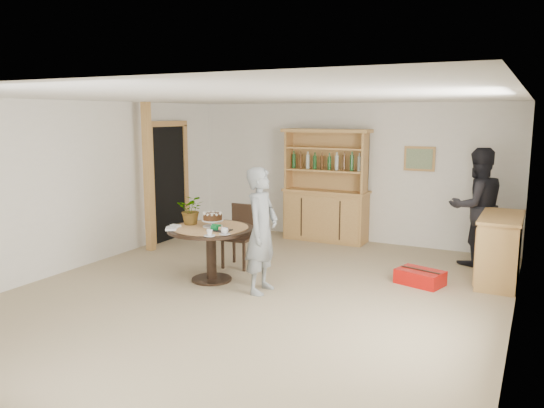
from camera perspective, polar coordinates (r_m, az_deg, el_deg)
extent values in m
plane|color=tan|center=(6.93, -1.81, -9.74)|extent=(7.00, 7.00, 0.00)
cube|color=white|center=(9.81, 8.07, 3.39)|extent=(6.00, 0.04, 2.50)
cube|color=white|center=(4.00, -27.02, -6.61)|extent=(6.00, 0.04, 2.50)
cube|color=white|center=(8.47, -19.94, 1.94)|extent=(0.04, 7.00, 2.50)
cube|color=white|center=(5.82, 24.98, -1.65)|extent=(0.04, 7.00, 2.50)
cube|color=white|center=(6.54, -1.93, 11.39)|extent=(6.00, 7.00, 0.04)
cube|color=tan|center=(9.41, 15.58, 4.71)|extent=(0.52, 0.03, 0.42)
cube|color=#59724C|center=(9.39, 15.56, 4.71)|extent=(0.44, 0.02, 0.34)
cube|color=black|center=(9.92, -11.21, 2.21)|extent=(0.10, 0.90, 2.10)
cube|color=tan|center=(9.52, -12.97, 1.85)|extent=(0.12, 0.10, 2.10)
cube|color=tan|center=(10.30, -9.40, 2.54)|extent=(0.12, 0.10, 2.10)
cube|color=tan|center=(9.83, -11.32, 8.46)|extent=(0.12, 1.10, 0.10)
cube|color=tan|center=(9.13, -13.16, 2.78)|extent=(0.12, 0.12, 2.50)
cube|color=tan|center=(9.78, 5.80, -1.31)|extent=(1.50, 0.50, 0.90)
cube|color=tan|center=(9.71, 5.85, 1.41)|extent=(1.56, 0.54, 0.04)
cube|color=tan|center=(9.74, 6.12, 4.69)|extent=(1.50, 0.04, 1.06)
cube|color=tan|center=(9.88, 1.84, 4.81)|extent=(0.04, 0.34, 1.06)
cube|color=tan|center=(9.36, 9.97, 4.40)|extent=(0.04, 0.34, 1.06)
cube|color=tan|center=(9.61, 5.78, 3.62)|extent=(1.44, 0.32, 0.03)
cube|color=tan|center=(9.58, 5.82, 6.00)|extent=(1.44, 0.32, 0.03)
cube|color=tan|center=(9.57, 5.85, 7.85)|extent=(1.62, 0.40, 0.06)
cylinder|color=#194C1E|center=(9.81, 2.74, 4.69)|extent=(0.07, 0.07, 0.28)
cylinder|color=#4C2D14|center=(9.75, 3.60, 4.65)|extent=(0.07, 0.07, 0.28)
cylinder|color=#B2BFB2|center=(9.69, 4.47, 4.60)|extent=(0.07, 0.07, 0.28)
cylinder|color=#194C1E|center=(9.63, 5.35, 4.56)|extent=(0.07, 0.07, 0.28)
cylinder|color=#4C2D14|center=(9.57, 6.24, 4.51)|extent=(0.07, 0.07, 0.28)
cylinder|color=#B2BFB2|center=(9.51, 7.14, 4.47)|extent=(0.07, 0.07, 0.28)
cylinder|color=#194C1E|center=(9.46, 8.06, 4.42)|extent=(0.07, 0.07, 0.28)
cylinder|color=#4C2D14|center=(9.41, 8.98, 4.37)|extent=(0.07, 0.07, 0.28)
cube|color=tan|center=(7.95, 23.29, -4.61)|extent=(0.50, 1.20, 0.90)
cube|color=tan|center=(7.86, 23.51, -1.28)|extent=(0.54, 1.26, 0.04)
cylinder|color=black|center=(7.37, -6.60, -2.72)|extent=(1.20, 1.20, 0.04)
cylinder|color=black|center=(7.46, -6.54, -5.50)|extent=(0.14, 0.14, 0.70)
cylinder|color=black|center=(7.55, -6.49, -8.03)|extent=(0.56, 0.56, 0.03)
cylinder|color=tan|center=(7.36, -6.60, -2.53)|extent=(1.04, 1.04, 0.01)
cube|color=black|center=(8.05, -3.60, -3.67)|extent=(0.44, 0.44, 0.04)
cube|color=black|center=(8.16, -3.00, -1.68)|extent=(0.42, 0.05, 0.46)
cube|color=black|center=(8.12, -3.01, -0.16)|extent=(0.42, 0.06, 0.05)
cube|color=black|center=(8.04, -5.33, -5.40)|extent=(0.04, 0.03, 0.44)
cube|color=black|center=(7.87, -3.03, -5.70)|extent=(0.03, 0.03, 0.44)
cube|color=black|center=(8.34, -4.11, -4.83)|extent=(0.04, 0.04, 0.44)
cube|color=black|center=(8.18, -1.88, -5.09)|extent=(0.03, 0.04, 0.44)
cylinder|color=white|center=(7.40, -6.39, -2.39)|extent=(0.28, 0.28, 0.01)
cylinder|color=white|center=(7.39, -6.39, -2.08)|extent=(0.05, 0.05, 0.08)
cylinder|color=white|center=(7.38, -6.40, -1.74)|extent=(0.30, 0.30, 0.01)
cylinder|color=#4F2E16|center=(7.37, -6.41, -1.36)|extent=(0.26, 0.26, 0.09)
cylinder|color=white|center=(7.37, -6.41, -1.01)|extent=(0.08, 0.08, 0.01)
sphere|color=white|center=(7.30, -5.63, -1.10)|extent=(0.04, 0.04, 0.04)
sphere|color=white|center=(7.36, -5.48, -1.01)|extent=(0.04, 0.04, 0.04)
sphere|color=white|center=(7.42, -5.59, -0.93)|extent=(0.04, 0.04, 0.04)
sphere|color=white|center=(7.46, -5.91, -0.87)|extent=(0.04, 0.04, 0.04)
sphere|color=white|center=(7.48, -6.36, -0.85)|extent=(0.04, 0.04, 0.04)
sphere|color=white|center=(7.47, -6.83, -0.87)|extent=(0.04, 0.04, 0.04)
sphere|color=white|center=(7.43, -7.19, -0.94)|extent=(0.04, 0.04, 0.04)
sphere|color=white|center=(7.37, -7.35, -1.02)|extent=(0.04, 0.04, 0.04)
sphere|color=white|center=(7.31, -7.25, -1.11)|extent=(0.04, 0.04, 0.04)
sphere|color=white|center=(7.27, -6.93, -1.17)|extent=(0.04, 0.04, 0.04)
sphere|color=white|center=(7.25, -6.47, -1.19)|extent=(0.04, 0.04, 0.04)
sphere|color=white|center=(7.26, -5.99, -1.16)|extent=(0.04, 0.04, 0.04)
imported|color=#3F7233|center=(7.56, -8.63, -0.60)|extent=(0.47, 0.44, 0.42)
cube|color=black|center=(7.14, -5.66, -2.80)|extent=(0.30, 0.20, 0.01)
cube|color=#0D7733|center=(7.17, -6.07, -2.49)|extent=(0.10, 0.10, 0.06)
cube|color=#0D7733|center=(7.16, -6.08, -2.21)|extent=(0.11, 0.02, 0.01)
cylinder|color=silver|center=(6.92, -5.12, -3.22)|extent=(0.15, 0.15, 0.01)
imported|color=silver|center=(6.91, -5.13, -2.87)|extent=(0.10, 0.10, 0.08)
cylinder|color=silver|center=(6.84, -6.73, -3.39)|extent=(0.15, 0.15, 0.01)
imported|color=silver|center=(6.83, -6.74, -3.06)|extent=(0.08, 0.08, 0.07)
cube|color=white|center=(7.46, -10.34, -2.32)|extent=(0.14, 0.08, 0.03)
cube|color=white|center=(7.35, -10.72, -2.51)|extent=(0.16, 0.11, 0.03)
cube|color=white|center=(7.23, -10.83, -2.70)|extent=(0.16, 0.14, 0.03)
imported|color=gray|center=(6.84, -1.12, -2.87)|extent=(0.42, 0.62, 1.64)
imported|color=black|center=(8.67, 21.15, -0.28)|extent=(1.11, 1.08, 1.81)
cube|color=#C00E09|center=(7.58, 15.63, -7.59)|extent=(0.69, 0.55, 0.20)
cube|color=black|center=(7.55, 15.67, -6.83)|extent=(0.55, 0.19, 0.01)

